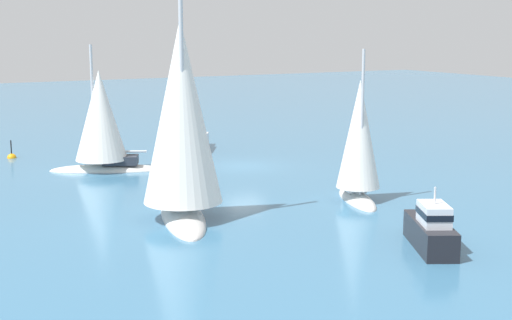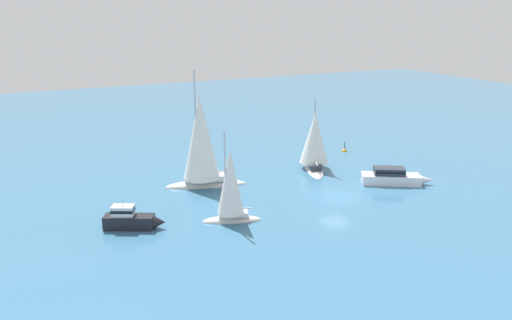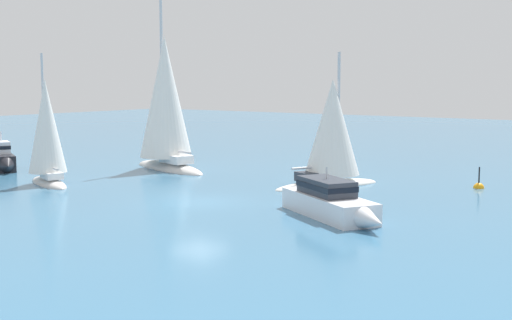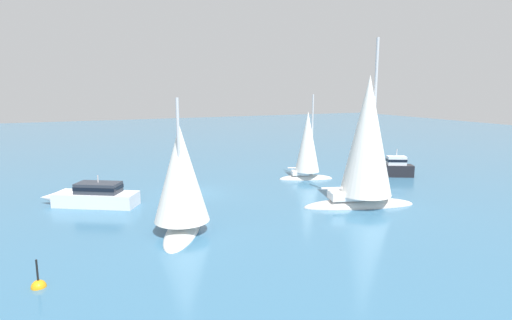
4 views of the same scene
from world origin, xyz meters
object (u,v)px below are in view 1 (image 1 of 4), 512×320
at_px(sailboat, 182,127).
at_px(motor_cruiser, 429,228).
at_px(sloop, 359,146).
at_px(launch, 192,140).
at_px(sloop_1, 102,124).
at_px(channel_buoy, 12,158).

distance_m(sailboat, motor_cruiser, 11.33).
xyz_separation_m(sailboat, sloop, (-0.89, -8.94, -1.39)).
bearing_deg(sailboat, launch, 172.27).
bearing_deg(sloop_1, motor_cruiser, 132.62).
xyz_separation_m(sloop_1, channel_buoy, (7.06, 4.11, -2.78)).
height_order(sloop, launch, sloop).
distance_m(sloop, motor_cruiser, 8.02).
distance_m(sloop_1, channel_buoy, 8.63).
bearing_deg(sloop_1, sloop, 147.93).
relative_size(sloop, sloop_1, 1.00).
height_order(sailboat, launch, sailboat).
xyz_separation_m(sloop, launch, (17.85, 1.21, -2.06)).
height_order(sloop_1, channel_buoy, sloop_1).
bearing_deg(sloop, motor_cruiser, 4.00).
xyz_separation_m(sloop, channel_buoy, (20.62, 12.97, -2.74)).
height_order(launch, channel_buoy, launch).
bearing_deg(launch, channel_buoy, 107.76).
relative_size(launch, channel_buoy, 4.47).
relative_size(launch, motor_cruiser, 1.40).
xyz_separation_m(sailboat, motor_cruiser, (-8.36, -6.85, -3.41)).
relative_size(sloop, motor_cruiser, 1.66).
distance_m(sloop, channel_buoy, 24.51).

